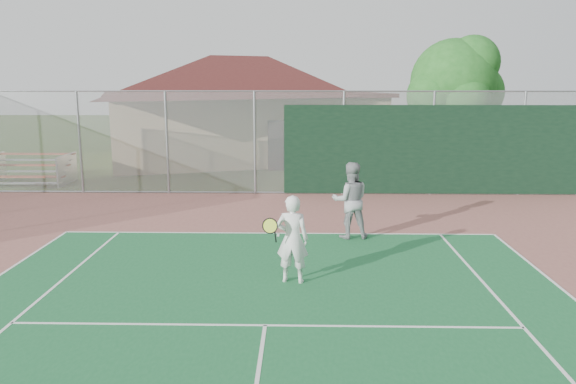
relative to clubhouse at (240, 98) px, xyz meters
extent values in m
cylinder|color=gray|center=(-4.55, -9.21, -1.24)|extent=(0.08, 0.08, 3.50)
cylinder|color=gray|center=(-1.55, -9.21, -1.24)|extent=(0.08, 0.08, 3.50)
cylinder|color=gray|center=(1.45, -9.21, -1.24)|extent=(0.08, 0.08, 3.50)
cylinder|color=gray|center=(4.45, -9.21, -1.24)|extent=(0.08, 0.08, 3.50)
cylinder|color=gray|center=(7.45, -9.21, -1.24)|extent=(0.08, 0.08, 3.50)
cylinder|color=gray|center=(10.45, -9.21, -1.24)|extent=(0.08, 0.08, 3.50)
cylinder|color=gray|center=(2.45, -9.21, 0.51)|extent=(20.00, 0.05, 0.05)
cylinder|color=gray|center=(2.45, -9.21, -2.94)|extent=(20.00, 0.05, 0.05)
cube|color=#999EA0|center=(2.45, -9.21, -1.24)|extent=(20.00, 0.02, 3.50)
cube|color=black|center=(7.45, -9.26, -1.44)|extent=(10.00, 0.04, 3.00)
cube|color=#CDB183|center=(0.00, 0.00, -1.44)|extent=(14.37, 11.71, 3.10)
cube|color=#5A2521|center=(0.00, 0.00, 0.16)|extent=(15.02, 12.37, 0.19)
pyramid|color=#5A2521|center=(0.00, 0.00, 1.97)|extent=(15.80, 12.89, 1.86)
cube|color=black|center=(2.07, -4.17, -1.91)|extent=(0.93, 0.06, 2.17)
cube|color=#9B3E23|center=(-7.23, -7.98, -2.64)|extent=(3.03, 0.31, 0.05)
cube|color=#B2B5BA|center=(-7.23, -8.23, -2.84)|extent=(3.03, 0.28, 0.04)
cube|color=#9B3E23|center=(-7.23, -7.42, -2.29)|extent=(3.03, 0.31, 0.05)
cube|color=#B2B5BA|center=(-7.23, -7.67, -2.49)|extent=(3.03, 0.28, 0.04)
cube|color=#9B3E23|center=(-7.23, -6.87, -1.93)|extent=(3.03, 0.31, 0.05)
cube|color=#B2B5BA|center=(-7.23, -7.12, -2.14)|extent=(3.03, 0.28, 0.04)
cube|color=#B2B5BA|center=(-5.82, -7.42, -2.44)|extent=(0.08, 1.81, 1.11)
cylinder|color=#3D2316|center=(9.05, -5.46, -1.52)|extent=(0.38, 0.38, 2.95)
sphere|color=#1D5A1C|center=(9.05, -5.46, 0.80)|extent=(3.37, 3.37, 3.37)
sphere|color=#1D5A1C|center=(10.00, -5.14, 0.38)|extent=(2.32, 2.32, 2.32)
sphere|color=#1D5A1C|center=(8.21, -5.88, 0.27)|extent=(2.11, 2.11, 2.11)
sphere|color=#1D5A1C|center=(9.26, -6.41, 0.17)|extent=(1.90, 1.90, 1.90)
sphere|color=#1D5A1C|center=(8.73, -4.61, 0.59)|extent=(2.11, 2.11, 2.11)
sphere|color=#1D5A1C|center=(9.68, -5.67, 1.54)|extent=(2.11, 2.11, 2.11)
imported|color=silver|center=(2.86, -17.82, -2.13)|extent=(0.69, 0.51, 1.72)
imported|color=#95989A|center=(4.24, -14.67, -2.05)|extent=(0.97, 0.78, 1.89)
camera|label=1|loc=(3.01, -28.18, 0.90)|focal=35.00mm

